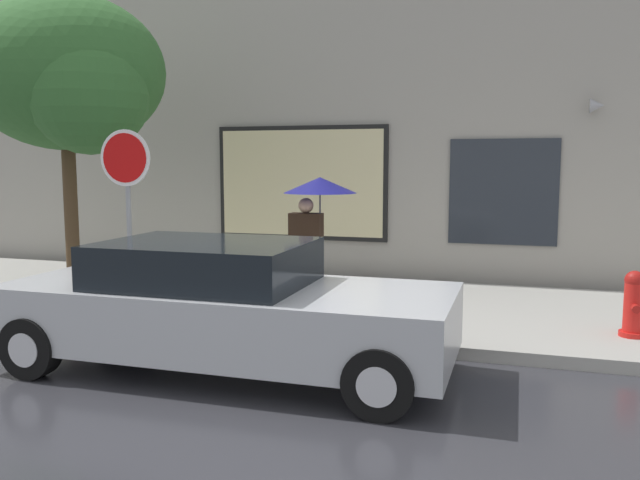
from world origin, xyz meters
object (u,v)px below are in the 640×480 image
object	(u,v)px
fire_hydrant	(634,304)
street_tree	(69,78)
parked_car	(223,307)
pedestrian_with_umbrella	(316,203)
stop_sign	(127,184)

from	to	relation	value
fire_hydrant	street_tree	size ratio (longest dim) A/B	0.17
fire_hydrant	street_tree	xyz separation A→B (m)	(-7.93, 0.21, 2.94)
parked_car	pedestrian_with_umbrella	distance (m)	2.67
fire_hydrant	stop_sign	distance (m)	6.59
fire_hydrant	pedestrian_with_umbrella	xyz separation A→B (m)	(-4.04, 0.34, 1.10)
pedestrian_with_umbrella	stop_sign	distance (m)	2.58
pedestrian_with_umbrella	street_tree	size ratio (longest dim) A/B	0.40
pedestrian_with_umbrella	street_tree	bearing A→B (deg)	-178.11
fire_hydrant	stop_sign	size ratio (longest dim) A/B	0.32
fire_hydrant	pedestrian_with_umbrella	world-z (taller)	pedestrian_with_umbrella
pedestrian_with_umbrella	street_tree	distance (m)	4.30
pedestrian_with_umbrella	stop_sign	xyz separation A→B (m)	(-2.37, -0.99, 0.27)
parked_car	stop_sign	bearing A→B (deg)	144.95
street_tree	stop_sign	size ratio (longest dim) A/B	1.85
pedestrian_with_umbrella	street_tree	world-z (taller)	street_tree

